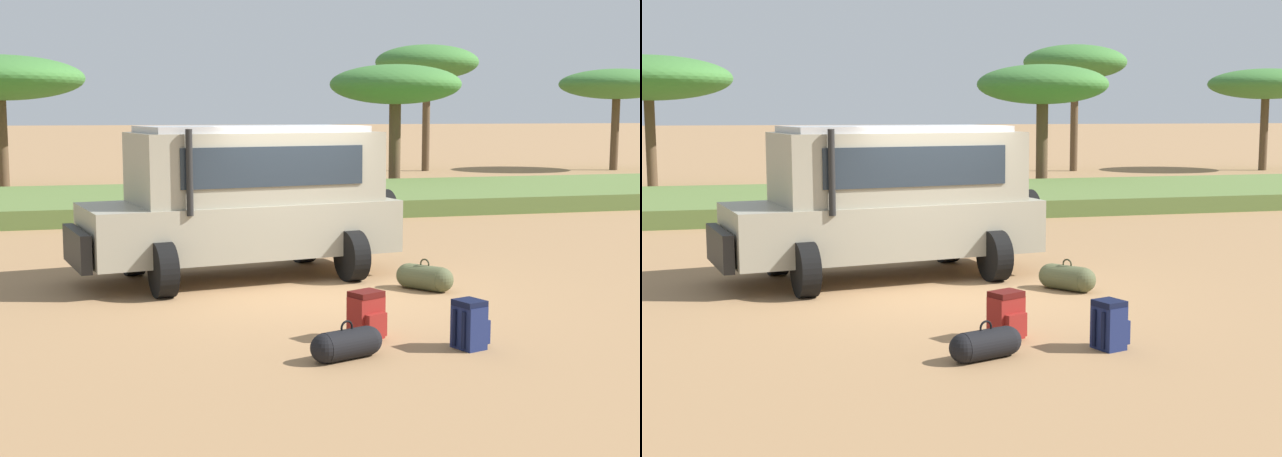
{
  "view_description": "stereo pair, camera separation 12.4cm",
  "coord_description": "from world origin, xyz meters",
  "views": [
    {
      "loc": [
        -3.24,
        -12.52,
        2.67
      ],
      "look_at": [
        0.04,
        -0.31,
        1.0
      ],
      "focal_mm": 50.0,
      "sensor_mm": 36.0,
      "label": 1
    },
    {
      "loc": [
        -3.12,
        -12.55,
        2.67
      ],
      "look_at": [
        0.04,
        -0.31,
        1.0
      ],
      "focal_mm": 50.0,
      "sensor_mm": 36.0,
      "label": 2
    }
  ],
  "objects": [
    {
      "name": "backpack_cluster_center",
      "position": [
        -0.05,
        -2.76,
        0.28
      ],
      "size": [
        0.46,
        0.46,
        0.57
      ],
      "color": "maroon",
      "rests_on": "ground_plane"
    },
    {
      "name": "acacia_tree_far_right",
      "position": [
        11.71,
        24.85,
        4.77
      ],
      "size": [
        4.63,
        4.2,
        5.57
      ],
      "color": "brown",
      "rests_on": "ground_plane"
    },
    {
      "name": "acacia_tree_centre_back",
      "position": [
        -5.72,
        18.82,
        3.74
      ],
      "size": [
        5.48,
        5.35,
        4.5
      ],
      "color": "brown",
      "rests_on": "ground_plane"
    },
    {
      "name": "acacia_tree_right_mid",
      "position": [
        7.16,
        16.3,
        3.53
      ],
      "size": [
        4.47,
        4.42,
        4.24
      ],
      "color": "brown",
      "rests_on": "ground_plane"
    },
    {
      "name": "safari_vehicle",
      "position": [
        -0.7,
        1.48,
        1.29
      ],
      "size": [
        5.47,
        3.25,
        2.44
      ],
      "color": "gray",
      "rests_on": "ground_plane"
    },
    {
      "name": "grass_bank",
      "position": [
        0.0,
        11.89,
        0.22
      ],
      "size": [
        120.0,
        7.0,
        0.44
      ],
      "color": "#5B7538",
      "rests_on": "ground_plane"
    },
    {
      "name": "ground_plane",
      "position": [
        0.0,
        0.0,
        0.0
      ],
      "size": [
        320.0,
        320.0,
        0.0
      ],
      "primitive_type": "plane",
      "color": "#9E754C"
    },
    {
      "name": "backpack_beside_front_wheel",
      "position": [
        0.95,
        -3.46,
        0.27
      ],
      "size": [
        0.43,
        0.4,
        0.56
      ],
      "color": "navy",
      "rests_on": "ground_plane"
    },
    {
      "name": "duffel_bag_soft_canvas",
      "position": [
        1.69,
        -0.22,
        0.19
      ],
      "size": [
        0.71,
        0.84,
        0.48
      ],
      "color": "#4C5133",
      "rests_on": "ground_plane"
    },
    {
      "name": "duffel_bag_low_black_case",
      "position": [
        -0.52,
        -3.53,
        0.17
      ],
      "size": [
        0.86,
        0.52,
        0.43
      ],
      "color": "black",
      "rests_on": "ground_plane"
    },
    {
      "name": "acacia_tree_distant_right",
      "position": [
        20.21,
        23.17,
        3.85
      ],
      "size": [
        5.21,
        4.79,
        4.55
      ],
      "color": "brown",
      "rests_on": "ground_plane"
    }
  ]
}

